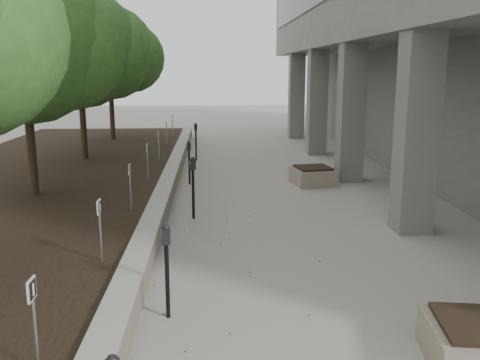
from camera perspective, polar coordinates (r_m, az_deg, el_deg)
name	(u,v)px	position (r m, az deg, el deg)	size (l,w,h in m)	color
retaining_wall	(167,189)	(13.56, -7.95, -1.01)	(0.39, 26.00, 0.50)	gray
planting_bed	(21,193)	(14.36, -22.72, -1.31)	(7.00, 26.00, 0.40)	black
crabapple_tree_3	(25,76)	(12.85, -22.28, 10.44)	(4.60, 4.00, 5.44)	#2D6024
crabapple_tree_4	(80,74)	(17.66, -16.97, 10.97)	(4.60, 4.00, 5.44)	#2D6024
crabapple_tree_5	(110,73)	(22.55, -13.94, 11.23)	(4.60, 4.00, 5.44)	#2D6024
parking_sign_2	(35,326)	(5.51, -21.39, -14.56)	(0.04, 0.22, 0.96)	black
parking_sign_3	(100,231)	(8.20, -14.93, -5.35)	(0.04, 0.22, 0.96)	black
parking_sign_4	(130,187)	(11.06, -11.82, -0.76)	(0.04, 0.22, 0.96)	black
parking_sign_5	(148,162)	(13.97, -10.01, 1.94)	(0.04, 0.22, 0.96)	black
parking_sign_6	(159,146)	(16.92, -8.82, 3.70)	(0.04, 0.22, 0.96)	black
parking_sign_7	(167,134)	(19.88, -7.98, 4.94)	(0.04, 0.22, 0.96)	black
parking_sign_8	(172,126)	(22.85, -7.35, 5.85)	(0.04, 0.22, 0.96)	black
parking_meter_2	(167,272)	(7.08, -7.93, -9.82)	(0.13, 0.09, 1.30)	black
parking_meter_3	(193,188)	(11.62, -5.11, -0.86)	(0.14, 0.10, 1.39)	black
parking_meter_4	(189,163)	(15.13, -5.53, 1.85)	(0.12, 0.09, 1.25)	black
parking_meter_5	(196,142)	(19.27, -4.81, 4.19)	(0.13, 0.10, 1.35)	black
planter_back	(313,175)	(15.27, 7.92, 0.49)	(1.12, 1.12, 0.52)	gray
berry_scatter	(243,249)	(9.74, 0.37, -7.54)	(3.30, 14.10, 0.02)	maroon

